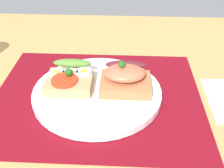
# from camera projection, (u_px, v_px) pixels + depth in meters

# --- Properties ---
(ground_plane) EXTENTS (1.20, 0.90, 0.03)m
(ground_plane) POSITION_uv_depth(u_px,v_px,m) (98.00, 103.00, 0.58)
(ground_plane) COLOR tan
(placemat) EXTENTS (0.42, 0.35, 0.00)m
(placemat) POSITION_uv_depth(u_px,v_px,m) (97.00, 96.00, 0.57)
(placemat) COLOR maroon
(placemat) RESTS_ON ground_plane
(plate) EXTENTS (0.26, 0.26, 0.01)m
(plate) POSITION_uv_depth(u_px,v_px,m) (97.00, 93.00, 0.57)
(plate) COLOR white
(plate) RESTS_ON placemat
(sandwich_egg_tomato) EXTENTS (0.09, 0.09, 0.04)m
(sandwich_egg_tomato) POSITION_uv_depth(u_px,v_px,m) (70.00, 79.00, 0.57)
(sandwich_egg_tomato) COLOR tan
(sandwich_egg_tomato) RESTS_ON plate
(sandwich_salmon) EXTENTS (0.10, 0.09, 0.06)m
(sandwich_salmon) POSITION_uv_depth(u_px,v_px,m) (125.00, 78.00, 0.56)
(sandwich_salmon) COLOR #9D6A40
(sandwich_salmon) RESTS_ON plate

